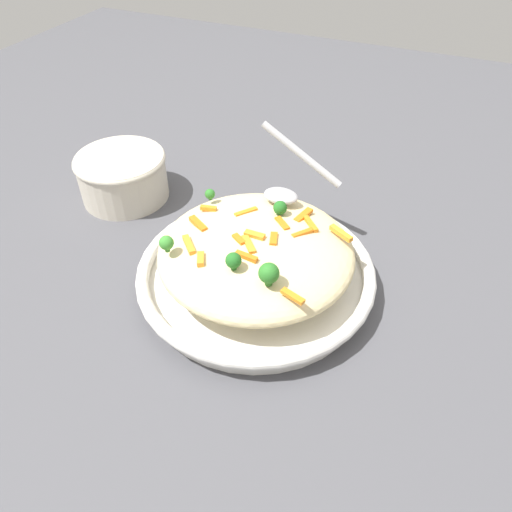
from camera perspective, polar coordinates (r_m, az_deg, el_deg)
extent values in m
plane|color=#4C4C51|center=(0.78, 0.00, -3.48)|extent=(2.40, 2.40, 0.00)
cylinder|color=white|center=(0.77, 0.00, -2.84)|extent=(0.34, 0.34, 0.02)
torus|color=white|center=(0.76, 0.00, -1.64)|extent=(0.37, 0.37, 0.02)
torus|color=black|center=(0.76, 0.00, -1.42)|extent=(0.36, 0.36, 0.00)
ellipsoid|color=beige|center=(0.73, 0.00, 0.49)|extent=(0.30, 0.29, 0.07)
cube|color=orange|center=(0.71, -0.41, 2.50)|extent=(0.03, 0.01, 0.01)
cube|color=orange|center=(0.73, 3.05, 3.77)|extent=(0.03, 0.03, 0.01)
cube|color=orange|center=(0.73, 9.87, 2.63)|extent=(0.04, 0.03, 0.01)
cube|color=orange|center=(0.68, -6.46, -0.35)|extent=(0.02, 0.03, 0.01)
cube|color=orange|center=(0.72, 5.38, 2.65)|extent=(0.03, 0.03, 0.01)
cube|color=orange|center=(0.74, 6.36, 3.70)|extent=(0.03, 0.03, 0.01)
cube|color=orange|center=(0.69, -0.53, 1.23)|extent=(0.03, 0.04, 0.01)
cube|color=orange|center=(0.76, -1.18, 5.14)|extent=(0.03, 0.03, 0.01)
cube|color=orange|center=(0.63, 4.29, -4.67)|extent=(0.04, 0.02, 0.01)
cube|color=orange|center=(0.67, -1.13, -0.08)|extent=(0.03, 0.01, 0.01)
cube|color=orange|center=(0.74, -6.74, 3.73)|extent=(0.04, 0.03, 0.01)
cube|color=orange|center=(0.76, 5.52, 4.72)|extent=(0.02, 0.04, 0.01)
cube|color=orange|center=(0.70, 2.08, 2.00)|extent=(0.02, 0.03, 0.01)
cube|color=orange|center=(0.71, -7.81, 1.34)|extent=(0.03, 0.04, 0.01)
cube|color=orange|center=(0.70, -2.01, 1.96)|extent=(0.03, 0.02, 0.01)
cube|color=orange|center=(0.77, -5.55, 5.55)|extent=(0.03, 0.01, 0.01)
cylinder|color=#205B1C|center=(0.66, -2.82, -1.19)|extent=(0.01, 0.01, 0.01)
sphere|color=#236B23|center=(0.65, -2.85, -0.44)|extent=(0.02, 0.02, 0.02)
cylinder|color=#296820|center=(0.80, -5.34, 6.71)|extent=(0.01, 0.01, 0.00)
sphere|color=#2D7A28|center=(0.79, -5.38, 7.19)|extent=(0.02, 0.02, 0.02)
cylinder|color=#205B1C|center=(0.76, 2.80, 5.00)|extent=(0.01, 0.01, 0.01)
sphere|color=#236B23|center=(0.75, 2.82, 5.63)|extent=(0.02, 0.02, 0.02)
cylinder|color=#296820|center=(0.64, 1.48, -2.97)|extent=(0.01, 0.01, 0.01)
sphere|color=#2D7A28|center=(0.63, 1.51, -2.00)|extent=(0.03, 0.03, 0.03)
cylinder|color=#377928|center=(0.70, -10.27, 0.82)|extent=(0.01, 0.01, 0.01)
sphere|color=#3D8E33|center=(0.70, -10.38, 1.52)|extent=(0.02, 0.02, 0.02)
ellipsoid|color=#B7B7BC|center=(0.78, 3.19, 6.94)|extent=(0.06, 0.04, 0.02)
cylinder|color=#B7B7BC|center=(0.81, 5.33, 11.66)|extent=(0.15, 0.02, 0.09)
cylinder|color=beige|center=(0.98, -15.21, 8.87)|extent=(0.17, 0.17, 0.09)
torus|color=beige|center=(0.97, -15.60, 10.74)|extent=(0.17, 0.17, 0.01)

